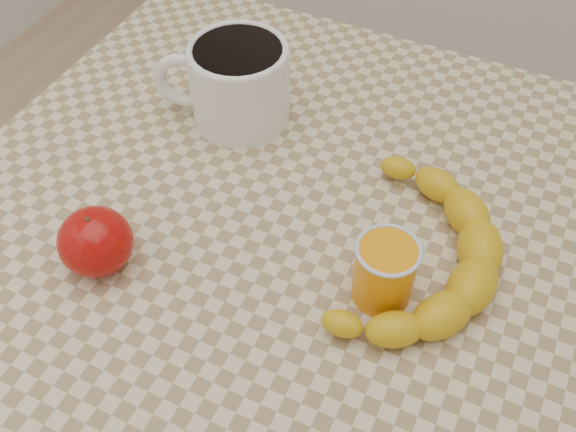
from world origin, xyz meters
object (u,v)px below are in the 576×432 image
at_px(table, 288,273).
at_px(coffee_mug, 237,80).
at_px(banana, 414,252).
at_px(apple, 96,242).
at_px(orange_juice_glass, 385,271).

distance_m(table, coffee_mug, 0.24).
bearing_deg(coffee_mug, table, -46.21).
height_order(table, banana, banana).
bearing_deg(coffee_mug, apple, -94.07).
bearing_deg(banana, apple, -150.61).
distance_m(table, orange_juice_glass, 0.18).
bearing_deg(table, banana, 3.41).
height_order(coffee_mug, apple, coffee_mug).
height_order(coffee_mug, banana, coffee_mug).
xyz_separation_m(orange_juice_glass, banana, (0.02, 0.05, -0.01)).
relative_size(table, banana, 2.57).
distance_m(coffee_mug, orange_juice_glass, 0.32).
height_order(orange_juice_glass, banana, orange_juice_glass).
relative_size(orange_juice_glass, apple, 0.75).
xyz_separation_m(coffee_mug, banana, (0.28, -0.13, -0.03)).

